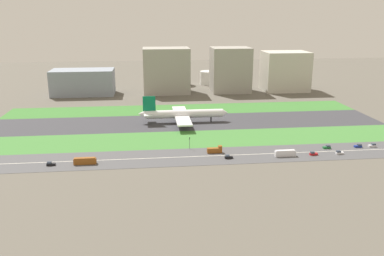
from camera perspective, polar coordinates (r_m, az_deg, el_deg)
The scene contains 25 objects.
ground_plane at distance 291.29m, azimuth -0.60°, elevation 0.84°, with size 800.00×800.00×0.00m, color #5B564C.
runway at distance 291.28m, azimuth -0.60°, elevation 0.84°, with size 280.00×46.00×0.10m, color #38383D.
grass_median_north at distance 330.85m, azimuth -1.33°, elevation 2.69°, with size 280.00×36.00×0.10m, color #3D7A33.
grass_median_south at distance 252.16m, azimuth 0.34°, elevation -1.57°, with size 280.00×36.00×0.10m, color #427F38.
highway at distance 222.10m, azimuth 1.32°, elevation -4.05°, with size 280.00×28.00×0.10m, color #4C4C4F.
highway_centerline at distance 222.08m, azimuth 1.32°, elevation -4.03°, with size 266.00×0.50×0.01m, color silver.
airliner at distance 289.34m, azimuth -1.44°, elevation 2.00°, with size 65.00×56.00×19.70m.
car_2 at distance 221.30m, azimuth -19.46°, elevation -4.83°, with size 4.40×1.80×2.00m.
truck_0 at distance 227.45m, azimuth 3.28°, elevation -3.15°, with size 8.40×2.50×4.00m.
car_3 at distance 219.47m, azimuth 5.20°, elevation -4.12°, with size 4.40×1.80×2.00m.
car_4 at distance 239.95m, azimuth 20.21°, elevation -3.30°, with size 4.40×1.80×2.00m.
car_0 at distance 233.63m, azimuth 16.86°, elevation -3.50°, with size 4.40×1.80×2.00m.
car_5 at distance 260.28m, azimuth 24.27°, elevation -2.27°, with size 4.40×1.80×2.00m.
car_1 at distance 255.94m, azimuth 22.56°, elevation -2.37°, with size 4.40×1.80×2.00m.
car_6 at distance 247.31m, azimuth 18.65°, elevation -2.59°, with size 4.40×1.80×2.00m.
bus_0 at distance 217.60m, azimuth -14.97°, elevation -4.55°, with size 11.60×2.50×3.50m.
bus_1 at distance 227.53m, azimuth 13.11°, elevation -3.51°, with size 11.60×2.50×3.50m.
traffic_light at distance 232.34m, azimuth -0.34°, elevation -2.02°, with size 0.36×0.50×7.20m.
terminal_building at distance 403.63m, azimuth -15.21°, elevation 6.30°, with size 58.91×30.65×24.27m, color gray.
hangar_building at distance 397.88m, azimuth -3.67°, elevation 8.14°, with size 44.75×31.27×44.07m, color #9E998E.
office_tower at distance 405.97m, azimuth 5.46°, elevation 8.24°, with size 38.08×31.20×43.89m, color #9E998E.
cargo_warehouse at distance 421.46m, azimuth 13.07°, elevation 7.87°, with size 44.27×33.47×39.25m, color beige.
fuel_tank_west at distance 445.26m, azimuth -2.02°, elevation 7.18°, with size 25.85×25.85×16.17m, color silver.
fuel_tank_centre at distance 449.33m, azimuth 2.42°, elevation 7.15°, with size 19.72×19.72×14.51m, color silver.
fuel_tank_east at distance 454.55m, azimuth 5.99°, elevation 7.15°, with size 20.85×20.85×14.07m, color silver.
Camera 1 is at (-28.38, -279.74, 76.08)m, focal length 37.53 mm.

